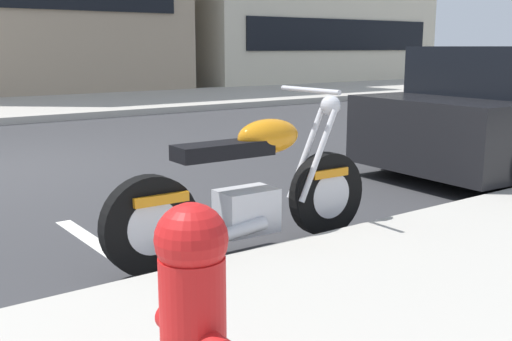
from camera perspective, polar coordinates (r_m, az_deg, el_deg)
name	(u,v)px	position (r m, az deg, el deg)	size (l,w,h in m)	color
sidewalk_far_curb	(341,90)	(19.56, 7.91, 7.47)	(120.00, 5.00, 0.14)	#ADA89E
parking_stall_stripe	(118,258)	(4.24, -12.72, -7.98)	(0.12, 2.20, 0.01)	silver
parked_motorcycle	(250,192)	(4.15, -0.60, -2.03)	(2.07, 0.62, 1.11)	black
fire_hydrant	(193,310)	(2.06, -5.91, -12.85)	(0.24, 0.36, 0.77)	red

